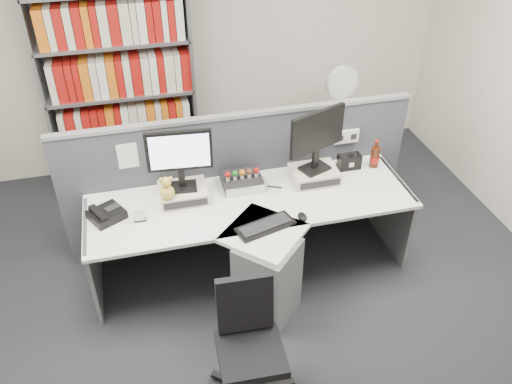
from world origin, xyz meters
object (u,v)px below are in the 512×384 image
object	(u,v)px
desktop_pc	(242,182)
keyboard	(265,226)
filing_cabinet	(335,147)
desk	(258,243)
office_chair	(249,340)
speaker	(349,161)
shelving_unit	(122,96)
desk_fan	(341,86)
desk_phone	(106,214)
monitor_right	(317,136)
cola_bottle	(375,157)
mouse	(302,217)
desk_calendar	(139,215)
monitor_left	(180,155)

from	to	relation	value
desktop_pc	keyboard	xyz separation A→B (m)	(0.05, -0.57, -0.03)
filing_cabinet	desktop_pc	bearing A→B (deg)	-141.81
desk	office_chair	distance (m)	0.96
speaker	shelving_unit	size ratio (longest dim) A/B	0.10
desk_fan	office_chair	size ratio (longest dim) A/B	0.63
office_chair	desk_phone	bearing A→B (deg)	124.82
desktop_pc	desk_fan	bearing A→B (deg)	38.17
monitor_right	desktop_pc	world-z (taller)	monitor_right
desktop_pc	cola_bottle	distance (m)	1.18
keyboard	speaker	distance (m)	1.10
desk	monitor_right	bearing A→B (deg)	33.26
mouse	speaker	xyz separation A→B (m)	(0.61, 0.58, 0.04)
desktop_pc	desk_phone	bearing A→B (deg)	-171.37
desk	cola_bottle	bearing A→B (deg)	21.09
desk_calendar	cola_bottle	xyz separation A→B (m)	(2.03, 0.26, 0.05)
desk	speaker	size ratio (longest dim) A/B	13.59
desk	monitor_left	bearing A→B (deg)	143.29
monitor_right	cola_bottle	size ratio (longest dim) A/B	2.06
keyboard	cola_bottle	xyz separation A→B (m)	(1.13, 0.58, 0.08)
desk	shelving_unit	size ratio (longest dim) A/B	1.30
monitor_left	cola_bottle	bearing A→B (deg)	2.13
mouse	shelving_unit	world-z (taller)	shelving_unit
keyboard	filing_cabinet	bearing A→B (deg)	52.51
cola_bottle	office_chair	bearing A→B (deg)	-136.77
desktop_pc	speaker	xyz separation A→B (m)	(0.96, 0.04, 0.02)
desk	monitor_right	distance (m)	0.98
desk	monitor_right	size ratio (longest dim) A/B	4.86
desktop_pc	filing_cabinet	world-z (taller)	desktop_pc
desk_phone	filing_cabinet	xyz separation A→B (m)	(2.32, 1.13, -0.41)
desk_calendar	shelving_unit	size ratio (longest dim) A/B	0.05
desk	desk_fan	size ratio (longest dim) A/B	4.65
desktop_pc	desk_calendar	size ratio (longest dim) A/B	2.91
monitor_left	cola_bottle	distance (m)	1.70
desk	desktop_pc	distance (m)	0.53
monitor_right	office_chair	world-z (taller)	monitor_right
keyboard	desk_calendar	bearing A→B (deg)	160.37
desk	monitor_right	xyz separation A→B (m)	(0.59, 0.38, 0.68)
desk	office_chair	world-z (taller)	office_chair
desk_phone	desk_fan	world-z (taller)	desk_fan
speaker	filing_cabinet	xyz separation A→B (m)	(0.26, 0.92, -0.43)
filing_cabinet	keyboard	bearing A→B (deg)	-127.49
keyboard	mouse	distance (m)	0.30
cola_bottle	filing_cabinet	xyz separation A→B (m)	(0.04, 0.95, -0.47)
desk_phone	desk_calendar	world-z (taller)	desk_calendar
desk_fan	filing_cabinet	bearing A→B (deg)	90.00
desk	monitor_left	world-z (taller)	monitor_left
desk_phone	office_chair	size ratio (longest dim) A/B	0.36
keyboard	desk_fan	xyz separation A→B (m)	(1.18, 1.53, 0.32)
cola_bottle	office_chair	world-z (taller)	cola_bottle
desk	desk_fan	bearing A→B (deg)	49.38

